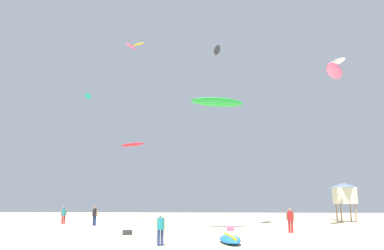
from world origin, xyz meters
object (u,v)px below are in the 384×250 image
at_px(kite_grounded_near, 230,239).
at_px(kite_aloft_0, 131,46).
at_px(kite_aloft_1, 335,71).
at_px(kite_aloft_3, 88,96).
at_px(kite_aloft_2, 217,102).
at_px(person_right, 64,214).
at_px(gear_bag, 231,229).
at_px(person_left, 290,218).
at_px(kite_aloft_6, 217,50).
at_px(person_midground, 95,214).
at_px(cooler_box, 127,232).
at_px(kite_aloft_8, 132,145).
at_px(lifeguard_tower, 344,193).
at_px(person_foreground, 160,227).
at_px(kite_aloft_7, 139,44).
at_px(kite_aloft_5, 337,62).

distance_m(kite_grounded_near, kite_aloft_0, 41.04).
height_order(kite_aloft_1, kite_aloft_3, kite_aloft_3).
relative_size(kite_grounded_near, kite_aloft_2, 0.77).
bearing_deg(person_right, kite_aloft_2, -140.08).
bearing_deg(gear_bag, person_left, -15.38).
height_order(person_left, kite_grounded_near, person_left).
bearing_deg(kite_aloft_6, person_right, -126.79).
relative_size(person_midground, person_right, 1.03).
xyz_separation_m(kite_aloft_2, kite_aloft_6, (0.15, 27.16, 16.11)).
distance_m(cooler_box, kite_aloft_6, 41.76).
relative_size(person_left, kite_aloft_6, 0.42).
height_order(person_right, kite_aloft_8, kite_aloft_8).
height_order(person_midground, kite_aloft_3, kite_aloft_3).
xyz_separation_m(kite_aloft_1, kite_aloft_6, (-11.10, 22.15, 11.91)).
relative_size(person_midground, lifeguard_tower, 0.41).
bearing_deg(kite_aloft_2, person_foreground, -105.19).
height_order(gear_bag, kite_aloft_0, kite_aloft_0).
relative_size(person_foreground, kite_aloft_1, 0.34).
bearing_deg(person_right, kite_aloft_0, -36.01).
height_order(person_foreground, kite_aloft_0, kite_aloft_0).
relative_size(person_foreground, person_right, 0.94).
bearing_deg(gear_bag, kite_aloft_2, 123.71).
height_order(lifeguard_tower, kite_aloft_2, kite_aloft_2).
bearing_deg(kite_aloft_1, kite_grounded_near, -127.02).
height_order(person_foreground, kite_grounded_near, person_foreground).
distance_m(kite_grounded_near, kite_aloft_2, 13.54).
xyz_separation_m(person_right, cooler_box, (9.16, -11.66, -0.80)).
distance_m(kite_aloft_0, kite_aloft_8, 14.57).
bearing_deg(kite_aloft_0, kite_aloft_2, -59.21).
bearing_deg(cooler_box, kite_aloft_3, 115.34).
bearing_deg(kite_aloft_2, gear_bag, -56.29).
xyz_separation_m(kite_grounded_near, kite_aloft_8, (-12.75, 31.59, 9.92)).
relative_size(kite_aloft_2, kite_aloft_7, 2.11).
relative_size(lifeguard_tower, kite_aloft_0, 1.55).
xyz_separation_m(kite_aloft_1, kite_aloft_7, (-23.55, 20.04, 12.41)).
bearing_deg(lifeguard_tower, kite_aloft_6, 132.67).
xyz_separation_m(person_midground, gear_bag, (12.07, -5.67, -0.84)).
relative_size(person_midground, person_left, 1.02).
xyz_separation_m(kite_aloft_3, kite_aloft_5, (38.08, 0.53, 4.79)).
bearing_deg(kite_aloft_8, kite_aloft_3, 164.86).
distance_m(person_right, gear_bag, 17.86).
height_order(cooler_box, kite_aloft_1, kite_aloft_1).
distance_m(kite_aloft_1, kite_aloft_2, 13.02).
bearing_deg(kite_aloft_7, kite_aloft_8, -88.01).
height_order(lifeguard_tower, kite_aloft_6, kite_aloft_6).
xyz_separation_m(person_foreground, kite_aloft_2, (2.90, 10.69, 9.22)).
relative_size(person_foreground, cooler_box, 2.76).
xyz_separation_m(person_midground, lifeguard_tower, (24.91, 8.06, 2.06)).
bearing_deg(kite_aloft_0, person_foreground, -73.10).
height_order(person_left, kite_aloft_7, kite_aloft_7).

